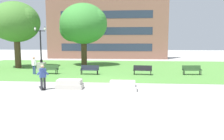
{
  "coord_description": "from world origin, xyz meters",
  "views": [
    {
      "loc": [
        2.24,
        -16.82,
        3.2
      ],
      "look_at": [
        0.94,
        -1.4,
        1.2
      ],
      "focal_mm": 35.0,
      "sensor_mm": 36.0,
      "label": 1
    }
  ],
  "objects": [
    {
      "name": "skateboard",
      "position": [
        -3.73,
        -2.74,
        0.09
      ],
      "size": [
        0.77,
        0.94,
        0.14
      ],
      "color": "black",
      "rests_on": "ground"
    },
    {
      "name": "tree_far_left",
      "position": [
        -4.0,
        11.84,
        5.47
      ],
      "size": [
        6.48,
        6.17,
        8.16
      ],
      "color": "#42301E",
      "rests_on": "grass_lawn"
    },
    {
      "name": "person_skateboarder",
      "position": [
        -3.54,
        -2.98,
        0.97
      ],
      "size": [
        0.79,
        0.44,
        1.71
      ],
      "color": "#28282D",
      "rests_on": "ground"
    },
    {
      "name": "park_bench_near_right",
      "position": [
        -5.8,
        4.22,
        0.54
      ],
      "size": [
        1.86,
        0.78,
        0.9
      ],
      "color": "#284723",
      "rests_on": "grass_lawn"
    },
    {
      "name": "grass_lawn",
      "position": [
        0.0,
        10.0,
        0.01
      ],
      "size": [
        40.0,
        20.0,
        0.02
      ],
      "primitive_type": "cube",
      "color": "#4C8438",
      "rests_on": "ground"
    },
    {
      "name": "park_bench_near_left",
      "position": [
        -1.74,
        4.18,
        0.54
      ],
      "size": [
        1.82,
        0.62,
        0.9
      ],
      "color": "#1E232D",
      "rests_on": "grass_lawn"
    },
    {
      "name": "concrete_block_center",
      "position": [
        -1.91,
        -2.34,
        0.31
      ],
      "size": [
        1.8,
        0.9,
        0.64
      ],
      "color": "#B2ADA3",
      "rests_on": "ground"
    },
    {
      "name": "tree_near_left",
      "position": [
        -11.58,
        8.83,
        5.49
      ],
      "size": [
        5.93,
        5.65,
        7.95
      ],
      "color": "#4C3823",
      "rests_on": "grass_lawn"
    },
    {
      "name": "building_facade_distant",
      "position": [
        -2.32,
        24.5,
        6.74
      ],
      "size": [
        22.79,
        1.03,
        13.5
      ],
      "color": "brown",
      "rests_on": "ground"
    },
    {
      "name": "park_bench_far_right",
      "position": [
        3.43,
        4.4,
        0.54
      ],
      "size": [
        1.85,
        0.72,
        0.9
      ],
      "color": "black",
      "rests_on": "grass_lawn"
    },
    {
      "name": "person_bystander_near_lawn",
      "position": [
        -7.23,
        3.83,
        0.98
      ],
      "size": [
        0.71,
        0.51,
        1.71
      ],
      "color": "#384C7A",
      "rests_on": "grass_lawn"
    },
    {
      "name": "lamp_post_center",
      "position": [
        -7.65,
        6.66,
        1.01
      ],
      "size": [
        1.32,
        0.8,
        4.87
      ],
      "color": "gray",
      "rests_on": "grass_lawn"
    },
    {
      "name": "ground_plane",
      "position": [
        0.0,
        0.0,
        0.0
      ],
      "size": [
        140.0,
        140.0,
        0.0
      ],
      "primitive_type": "plane",
      "color": "#A3A09B"
    },
    {
      "name": "park_bench_far_left",
      "position": [
        8.21,
        4.8,
        0.54
      ],
      "size": [
        1.83,
        0.66,
        0.9
      ],
      "color": "#284723",
      "rests_on": "grass_lawn"
    },
    {
      "name": "concrete_block_left",
      "position": [
        1.76,
        -2.64,
        0.31
      ],
      "size": [
        1.8,
        0.9,
        0.64
      ],
      "color": "#BCB7B2",
      "rests_on": "ground"
    }
  ]
}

